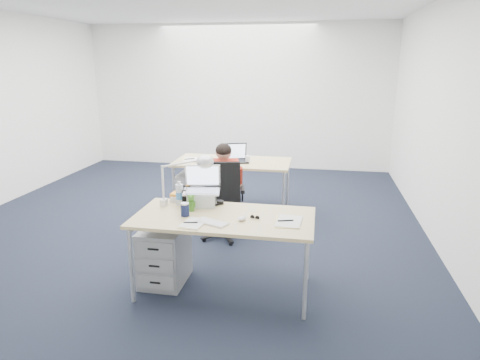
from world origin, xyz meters
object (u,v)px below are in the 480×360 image
object	(u,v)px
wireless_keyboard	(212,222)
computer_mouse	(242,218)
drawer_pedestal_far	(193,193)
can_koozie	(185,209)
water_bottle	(179,193)
far_cup	(248,159)
desk_far	(233,164)
cordless_phone	(184,197)
desk_near	(224,221)
office_chair	(224,216)
sunglasses	(255,217)
headphones	(213,202)
silver_laptop	(201,187)
dark_laptop	(235,153)
drawer_pedestal_near	(164,255)
book_stack	(180,197)
bear_figurine	(191,203)
seated_person	(224,188)
desk_lamp	(179,179)

from	to	relation	value
wireless_keyboard	computer_mouse	bearing A→B (deg)	48.26
drawer_pedestal_far	can_koozie	distance (m)	2.25
computer_mouse	water_bottle	world-z (taller)	water_bottle
computer_mouse	far_cup	bearing A→B (deg)	113.92
drawer_pedestal_far	computer_mouse	bearing A→B (deg)	-62.85
water_bottle	desk_far	bearing A→B (deg)	86.34
cordless_phone	far_cup	size ratio (longest dim) A/B	1.52
desk_near	water_bottle	bearing A→B (deg)	153.24
office_chair	can_koozie	world-z (taller)	office_chair
drawer_pedestal_far	sunglasses	world-z (taller)	sunglasses
headphones	can_koozie	bearing A→B (deg)	-118.34
computer_mouse	cordless_phone	size ratio (longest dim) A/B	0.67
office_chair	cordless_phone	world-z (taller)	office_chair
desk_near	sunglasses	bearing A→B (deg)	-1.97
silver_laptop	dark_laptop	size ratio (longest dim) A/B	1.00
drawer_pedestal_near	cordless_phone	size ratio (longest dim) A/B	3.74
drawer_pedestal_far	dark_laptop	distance (m)	0.83
wireless_keyboard	book_stack	distance (m)	0.70
desk_far	wireless_keyboard	distance (m)	2.40
headphones	book_stack	world-z (taller)	book_stack
book_stack	cordless_phone	distance (m)	0.13
headphones	book_stack	bearing A→B (deg)	169.52
silver_laptop	headphones	xyz separation A→B (m)	(0.09, 0.06, -0.16)
water_bottle	bear_figurine	size ratio (longest dim) A/B	1.46
book_stack	silver_laptop	bearing A→B (deg)	-18.98
desk_far	drawer_pedestal_far	size ratio (longest dim) A/B	2.91
office_chair	silver_laptop	xyz separation A→B (m)	(0.01, -0.96, 0.64)
can_koozie	cordless_phone	bearing A→B (deg)	108.82
headphones	can_koozie	distance (m)	0.41
sunglasses	far_cup	bearing A→B (deg)	115.73
silver_laptop	water_bottle	distance (m)	0.23
silver_laptop	book_stack	size ratio (longest dim) A/B	2.03
book_stack	office_chair	bearing A→B (deg)	74.87
desk_far	water_bottle	size ratio (longest dim) A/B	6.99
silver_laptop	book_stack	xyz separation A→B (m)	(-0.24, 0.08, -0.14)
water_bottle	seated_person	bearing A→B (deg)	81.04
can_koozie	book_stack	xyz separation A→B (m)	(-0.18, 0.41, -0.02)
desk_far	computer_mouse	distance (m)	2.33
book_stack	far_cup	world-z (taller)	far_cup
far_cup	can_koozie	bearing A→B (deg)	-95.22
sunglasses	water_bottle	bearing A→B (deg)	176.18
water_bottle	cordless_phone	bearing A→B (deg)	-1.13
drawer_pedestal_far	headphones	xyz separation A→B (m)	(0.73, -1.73, 0.47)
computer_mouse	desk_far	bearing A→B (deg)	119.20
cordless_phone	dark_laptop	size ratio (longest dim) A/B	0.40
office_chair	bear_figurine	bearing A→B (deg)	-103.39
desk_near	far_cup	distance (m)	2.14
office_chair	dark_laptop	world-z (taller)	dark_laptop
seated_person	can_koozie	world-z (taller)	seated_person
drawer_pedestal_near	desk_lamp	world-z (taller)	desk_lamp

